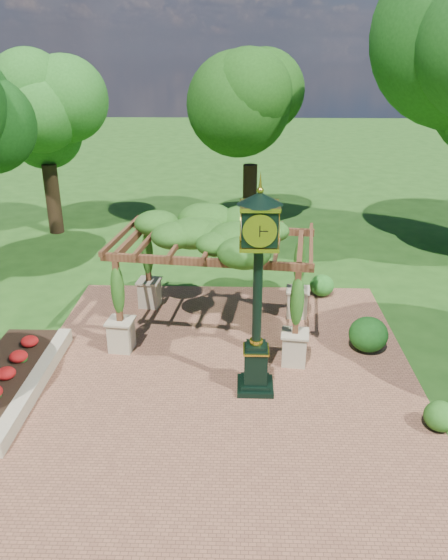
{
  "coord_description": "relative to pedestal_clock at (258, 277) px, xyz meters",
  "views": [
    {
      "loc": [
        0.42,
        -10.77,
        7.81
      ],
      "look_at": [
        0.0,
        2.5,
        2.2
      ],
      "focal_mm": 35.0,
      "sensor_mm": 36.0,
      "label": 1
    }
  ],
  "objects": [
    {
      "name": "pedestal_clock",
      "position": [
        0.0,
        0.0,
        0.0
      ],
      "size": [
        1.0,
        1.0,
        5.08
      ],
      "rotation": [
        0.0,
        0.0,
        -0.0
      ],
      "color": "black",
      "rests_on": "brick_plaza"
    },
    {
      "name": "shrub_front",
      "position": [
        4.05,
        -1.43,
        -2.67
      ],
      "size": [
        0.77,
        0.77,
        0.66
      ],
      "primitive_type": "ellipsoid",
      "rotation": [
        0.0,
        0.0,
        0.05
      ],
      "color": "#255919",
      "rests_on": "brick_plaza"
    },
    {
      "name": "border_wall",
      "position": [
        -5.43,
        -0.2,
        -2.84
      ],
      "size": [
        0.35,
        5.0,
        0.4
      ],
      "primitive_type": "cube",
      "color": "#C6B793",
      "rests_on": "ground"
    },
    {
      "name": "sundial",
      "position": [
        0.2,
        8.84,
        -2.57
      ],
      "size": [
        0.67,
        0.67,
        1.06
      ],
      "rotation": [
        0.0,
        0.0,
        0.15
      ],
      "color": "gray",
      "rests_on": "ground"
    },
    {
      "name": "tree_west_far",
      "position": [
        -8.94,
        12.49,
        2.48
      ],
      "size": [
        3.93,
        3.93,
        8.06
      ],
      "color": "black",
      "rests_on": "ground"
    },
    {
      "name": "shrub_back",
      "position": [
        2.39,
        5.66,
        -2.63
      ],
      "size": [
        1.05,
        1.05,
        0.74
      ],
      "primitive_type": "ellipsoid",
      "rotation": [
        0.0,
        0.0,
        0.33
      ],
      "color": "#21611C",
      "rests_on": "brick_plaza"
    },
    {
      "name": "ground",
      "position": [
        -0.83,
        -0.7,
        -3.04
      ],
      "size": [
        120.0,
        120.0,
        0.0
      ],
      "primitive_type": "plane",
      "color": "#1E4714",
      "rests_on": "ground"
    },
    {
      "name": "flower_bed",
      "position": [
        -6.33,
        -0.2,
        -2.86
      ],
      "size": [
        1.5,
        5.0,
        0.36
      ],
      "primitive_type": "cube",
      "color": "red",
      "rests_on": "ground"
    },
    {
      "name": "shrub_mid",
      "position": [
        3.18,
        2.0,
        -2.51
      ],
      "size": [
        1.33,
        1.33,
        0.97
      ],
      "primitive_type": "ellipsoid",
      "rotation": [
        0.0,
        0.0,
        0.26
      ],
      "color": "#174B15",
      "rests_on": "brick_plaza"
    },
    {
      "name": "pergola",
      "position": [
        -1.15,
        2.97,
        -0.16
      ],
      "size": [
        5.93,
        4.11,
        3.5
      ],
      "rotation": [
        0.0,
        0.0,
        -0.12
      ],
      "color": "tan",
      "rests_on": "brick_plaza"
    },
    {
      "name": "brick_plaza",
      "position": [
        -0.83,
        0.3,
        -3.02
      ],
      "size": [
        10.0,
        12.0,
        0.04
      ],
      "primitive_type": "cube",
      "color": "brown",
      "rests_on": "ground"
    },
    {
      "name": "tree_north",
      "position": [
        0.01,
        14.03,
        2.07
      ],
      "size": [
        4.28,
        4.28,
        7.44
      ],
      "color": "#301D13",
      "rests_on": "ground"
    }
  ]
}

